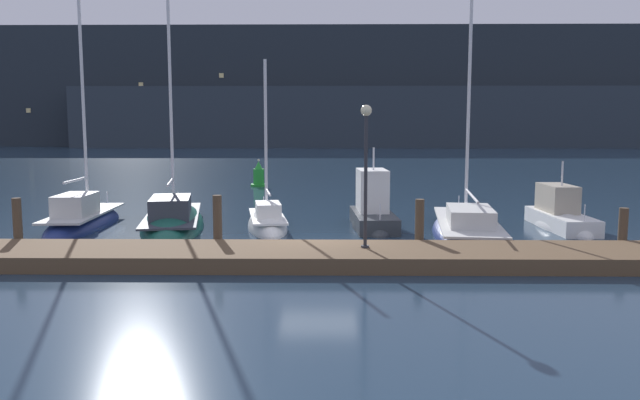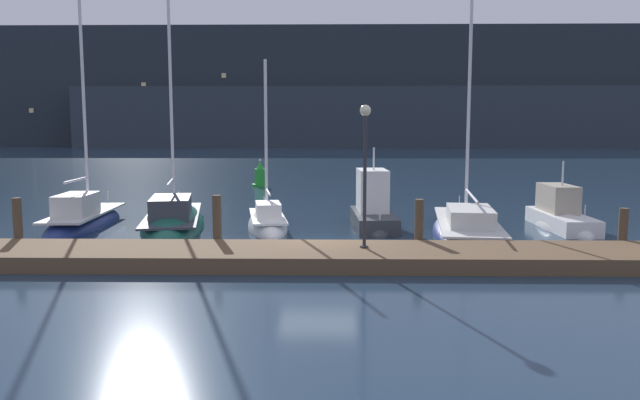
# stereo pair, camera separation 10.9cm
# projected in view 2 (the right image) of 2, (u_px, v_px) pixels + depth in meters

# --- Properties ---
(ground_plane) EXTENTS (400.00, 400.00, 0.00)m
(ground_plane) POSITION_uv_depth(u_px,v_px,m) (318.00, 249.00, 20.10)
(ground_plane) COLOR #1E3347
(dock) EXTENTS (26.37, 2.80, 0.45)m
(dock) POSITION_uv_depth(u_px,v_px,m) (316.00, 256.00, 17.95)
(dock) COLOR brown
(dock) RESTS_ON ground
(mooring_pile_0) EXTENTS (0.28, 0.28, 1.70)m
(mooring_pile_0) POSITION_uv_depth(u_px,v_px,m) (18.00, 225.00, 19.69)
(mooring_pile_0) COLOR #4C3D2D
(mooring_pile_0) RESTS_ON ground
(mooring_pile_1) EXTENTS (0.28, 0.28, 1.80)m
(mooring_pile_1) POSITION_uv_depth(u_px,v_px,m) (217.00, 224.00, 19.56)
(mooring_pile_1) COLOR #4C3D2D
(mooring_pile_1) RESTS_ON ground
(mooring_pile_2) EXTENTS (0.28, 0.28, 1.69)m
(mooring_pile_2) POSITION_uv_depth(u_px,v_px,m) (419.00, 226.00, 19.45)
(mooring_pile_2) COLOR #4C3D2D
(mooring_pile_2) RESTS_ON ground
(mooring_pile_3) EXTENTS (0.28, 0.28, 1.42)m
(mooring_pile_3) POSITION_uv_depth(u_px,v_px,m) (623.00, 231.00, 19.35)
(mooring_pile_3) COLOR #4C3D2D
(mooring_pile_3) RESTS_ON ground
(sailboat_berth_1) EXTENTS (2.27, 6.83, 9.76)m
(sailboat_berth_1) POSITION_uv_depth(u_px,v_px,m) (84.00, 223.00, 24.44)
(sailboat_berth_1) COLOR navy
(sailboat_berth_1) RESTS_ON ground
(sailboat_berth_2) EXTENTS (3.81, 8.49, 12.68)m
(sailboat_berth_2) POSITION_uv_depth(u_px,v_px,m) (173.00, 224.00, 24.44)
(sailboat_berth_2) COLOR #195647
(sailboat_berth_2) RESTS_ON ground
(sailboat_berth_3) EXTENTS (2.29, 5.26, 7.19)m
(sailboat_berth_3) POSITION_uv_depth(u_px,v_px,m) (267.00, 226.00, 24.12)
(sailboat_berth_3) COLOR white
(sailboat_berth_3) RESTS_ON ground
(motorboat_berth_4) EXTENTS (1.86, 4.76, 3.74)m
(motorboat_berth_4) POSITION_uv_depth(u_px,v_px,m) (373.00, 218.00, 24.32)
(motorboat_berth_4) COLOR #2D3338
(motorboat_berth_4) RESTS_ON ground
(sailboat_berth_5) EXTENTS (3.54, 8.74, 12.46)m
(sailboat_berth_5) POSITION_uv_depth(u_px,v_px,m) (467.00, 231.00, 22.83)
(sailboat_berth_5) COLOR navy
(sailboat_berth_5) RESTS_ON ground
(motorboat_berth_6) EXTENTS (1.58, 4.94, 3.27)m
(motorboat_berth_6) POSITION_uv_depth(u_px,v_px,m) (561.00, 222.00, 24.07)
(motorboat_berth_6) COLOR white
(motorboat_berth_6) RESTS_ON ground
(channel_buoy) EXTENTS (1.06, 1.06, 1.77)m
(channel_buoy) POSITION_uv_depth(u_px,v_px,m) (260.00, 177.00, 40.34)
(channel_buoy) COLOR green
(channel_buoy) RESTS_ON ground
(dock_lamppost) EXTENTS (0.32, 0.32, 4.10)m
(dock_lamppost) POSITION_uv_depth(u_px,v_px,m) (365.00, 153.00, 17.72)
(dock_lamppost) COLOR #2D2D33
(dock_lamppost) RESTS_ON dock
(hillside_backdrop) EXTENTS (240.00, 23.00, 21.50)m
(hillside_backdrop) POSITION_uv_depth(u_px,v_px,m) (353.00, 93.00, 117.21)
(hillside_backdrop) COLOR #232B33
(hillside_backdrop) RESTS_ON ground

